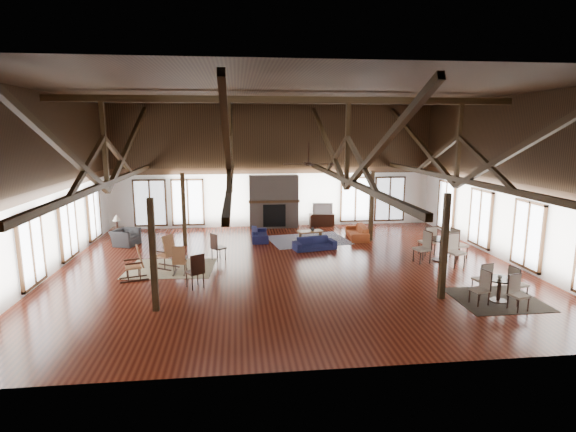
{
  "coord_description": "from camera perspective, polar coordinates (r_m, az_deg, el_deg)",
  "views": [
    {
      "loc": [
        -1.75,
        -15.19,
        4.75
      ],
      "look_at": [
        0.07,
        1.0,
        1.64
      ],
      "focal_mm": 28.0,
      "sensor_mm": 36.0,
      "label": 1
    }
  ],
  "objects": [
    {
      "name": "side_chair_a",
      "position": [
        16.8,
        -9.11,
        -3.64
      ],
      "size": [
        0.61,
        0.61,
        1.04
      ],
      "rotation": [
        0.0,
        0.0,
        -0.93
      ],
      "color": "black",
      "rests_on": "floor"
    },
    {
      "name": "rocking_chair_a",
      "position": [
        16.25,
        -15.17,
        -4.52
      ],
      "size": [
        1.05,
        0.92,
        1.2
      ],
      "rotation": [
        0.0,
        0.0,
        1.0
      ],
      "color": "#935D38",
      "rests_on": "floor"
    },
    {
      "name": "rocking_chair_b",
      "position": [
        15.54,
        -13.64,
        -5.55
      ],
      "size": [
        0.44,
        0.77,
        0.97
      ],
      "rotation": [
        0.0,
        0.0,
        -0.03
      ],
      "color": "#935D38",
      "rests_on": "floor"
    },
    {
      "name": "cafe_table_near",
      "position": [
        14.07,
        25.26,
        -7.97
      ],
      "size": [
        1.85,
        1.85,
        0.95
      ],
      "rotation": [
        0.0,
        0.0,
        0.22
      ],
      "color": "black",
      "rests_on": "floor"
    },
    {
      "name": "vase",
      "position": [
        19.81,
        3.14,
        -1.59
      ],
      "size": [
        0.2,
        0.2,
        0.19
      ],
      "primitive_type": "imported",
      "rotation": [
        0.0,
        0.0,
        -0.06
      ],
      "color": "#B2B2B2",
      "rests_on": "coffee_table"
    },
    {
      "name": "fireplace",
      "position": [
        22.2,
        -1.82,
        1.81
      ],
      "size": [
        2.5,
        0.69,
        2.6
      ],
      "color": "#716056",
      "rests_on": "floor"
    },
    {
      "name": "coffee_table",
      "position": [
        19.8,
        2.86,
        -2.05
      ],
      "size": [
        1.17,
        0.77,
        0.41
      ],
      "rotation": [
        0.0,
        0.0,
        0.24
      ],
      "color": "brown",
      "rests_on": "floor"
    },
    {
      "name": "rug_dark",
      "position": [
        14.34,
        24.94,
        -9.57
      ],
      "size": [
        2.36,
        2.15,
        0.01
      ],
      "primitive_type": "cube",
      "rotation": [
        0.0,
        0.0,
        0.0
      ],
      "color": "black",
      "rests_on": "floor"
    },
    {
      "name": "ceiling_fan",
      "position": [
        14.4,
        2.61,
        6.74
      ],
      "size": [
        1.6,
        1.6,
        0.75
      ],
      "color": "black",
      "rests_on": "roof_truss"
    },
    {
      "name": "rug_tan",
      "position": [
        16.35,
        -14.63,
        -6.43
      ],
      "size": [
        3.11,
        2.52,
        0.01
      ],
      "primitive_type": "cube",
      "rotation": [
        0.0,
        0.0,
        -0.07
      ],
      "color": "#CAB48C",
      "rests_on": "floor"
    },
    {
      "name": "tv_console",
      "position": [
        22.77,
        4.31,
        -0.5
      ],
      "size": [
        1.22,
        0.46,
        0.61
      ],
      "primitive_type": "cube",
      "color": "black",
      "rests_on": "floor"
    },
    {
      "name": "cup_near",
      "position": [
        13.91,
        25.3,
        -7.06
      ],
      "size": [
        0.13,
        0.13,
        0.1
      ],
      "primitive_type": "imported",
      "rotation": [
        0.0,
        0.0,
        0.07
      ],
      "color": "#B2B2B2",
      "rests_on": "cafe_table_near"
    },
    {
      "name": "armchair",
      "position": [
        20.09,
        -19.93,
        -2.56
      ],
      "size": [
        1.28,
        1.2,
        0.67
      ],
      "primitive_type": "imported",
      "rotation": [
        0.0,
        0.0,
        1.23
      ],
      "color": "#28282A",
      "rests_on": "floor"
    },
    {
      "name": "rocking_chair_c",
      "position": [
        15.36,
        -18.7,
        -5.75
      ],
      "size": [
        0.97,
        0.71,
        1.12
      ],
      "rotation": [
        0.0,
        0.0,
        1.89
      ],
      "color": "#935D38",
      "rests_on": "floor"
    },
    {
      "name": "ceiling",
      "position": [
        15.34,
        0.16,
        15.47
      ],
      "size": [
        16.0,
        14.0,
        0.02
      ],
      "primitive_type": "cube",
      "color": "black",
      "rests_on": "wall_back"
    },
    {
      "name": "wall_front",
      "position": [
        8.55,
        5.55,
        -1.05
      ],
      "size": [
        16.0,
        0.02,
        6.0
      ],
      "primitive_type": "cube",
      "color": "white",
      "rests_on": "floor"
    },
    {
      "name": "sofa_navy_front",
      "position": [
        18.24,
        3.4,
        -3.5
      ],
      "size": [
        1.82,
        1.01,
        0.5
      ],
      "primitive_type": "imported",
      "rotation": [
        0.0,
        0.0,
        0.21
      ],
      "color": "#171A40",
      "rests_on": "floor"
    },
    {
      "name": "wall_back",
      "position": [
        22.32,
        -1.92,
        6.29
      ],
      "size": [
        16.0,
        0.02,
        6.0
      ],
      "primitive_type": "cube",
      "color": "white",
      "rests_on": "floor"
    },
    {
      "name": "television",
      "position": [
        22.67,
        4.39,
        0.98
      ],
      "size": [
        1.01,
        0.22,
        0.58
      ],
      "primitive_type": "imported",
      "rotation": [
        0.0,
        0.0,
        -0.09
      ],
      "color": "#B2B2B2",
      "rests_on": "tv_console"
    },
    {
      "name": "side_table_lamp",
      "position": [
        20.77,
        -20.84,
        -1.85
      ],
      "size": [
        0.47,
        0.47,
        1.21
      ],
      "color": "black",
      "rests_on": "floor"
    },
    {
      "name": "floor",
      "position": [
        16.01,
        0.15,
        -6.47
      ],
      "size": [
        16.0,
        16.0,
        0.0
      ],
      "primitive_type": "plane",
      "color": "maroon",
      "rests_on": "ground"
    },
    {
      "name": "wall_right",
      "position": [
        18.13,
        26.22,
        4.15
      ],
      "size": [
        0.02,
        14.0,
        6.0
      ],
      "primitive_type": "cube",
      "color": "white",
      "rests_on": "floor"
    },
    {
      "name": "post_grid",
      "position": [
        15.62,
        0.16,
        -1.12
      ],
      "size": [
        8.16,
        7.16,
        3.05
      ],
      "color": "#311F0D",
      "rests_on": "floor"
    },
    {
      "name": "sofa_navy_left",
      "position": [
        19.86,
        -3.61,
        -2.31
      ],
      "size": [
        1.76,
        0.7,
        0.51
      ],
      "primitive_type": "imported",
      "rotation": [
        0.0,
        0.0,
        1.56
      ],
      "color": "#16173E",
      "rests_on": "floor"
    },
    {
      "name": "side_chair_b",
      "position": [
        13.97,
        -11.58,
        -6.54
      ],
      "size": [
        0.64,
        0.64,
        1.1
      ],
      "rotation": [
        0.0,
        0.0,
        0.57
      ],
      "color": "black",
      "rests_on": "floor"
    },
    {
      "name": "roof_truss",
      "position": [
        15.3,
        0.16,
        8.1
      ],
      "size": [
        15.6,
        14.07,
        3.14
      ],
      "color": "#311F0D",
      "rests_on": "wall_back"
    },
    {
      "name": "wall_left",
      "position": [
        16.51,
        -28.67,
        3.39
      ],
      "size": [
        0.02,
        14.0,
        6.0
      ],
      "primitive_type": "cube",
      "color": "white",
      "rests_on": "floor"
    },
    {
      "name": "cup_far",
      "position": [
        17.43,
        18.89,
        -2.65
      ],
      "size": [
        0.15,
        0.15,
        0.09
      ],
      "primitive_type": "imported",
      "rotation": [
        0.0,
        0.0,
        0.38
      ],
      "color": "#B2B2B2",
      "rests_on": "cafe_table_far"
    },
    {
      "name": "sofa_orange",
      "position": [
        20.35,
        8.75,
        -2.01
      ],
      "size": [
        2.02,
        0.94,
        0.57
      ],
      "primitive_type": "imported",
      "rotation": [
        0.0,
        0.0,
        -1.66
      ],
      "color": "#A0441F",
      "rests_on": "floor"
    },
    {
      "name": "rug_navy",
      "position": [
        19.84,
        2.61,
        -3.05
      ],
      "size": [
        3.71,
        3.04,
        0.01
      ],
      "primitive_type": "cube",
      "rotation": [
        0.0,
        0.0,
        0.17
      ],
      "color": "#1D1B4C",
      "rests_on": "floor"
    },
    {
      "name": "cafe_table_far",
      "position": [
        17.57,
        18.85,
        -3.56
      ],
      "size": [
        2.24,
        2.24,
        1.14
      ],
      "rotation": [
        0.0,
        0.0,
        0.23
      ],
      "color": "black",
      "rests_on": "floor"
    }
  ]
}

